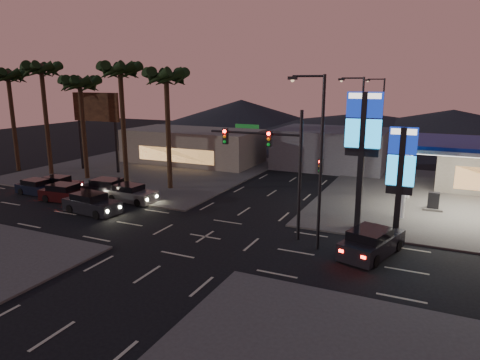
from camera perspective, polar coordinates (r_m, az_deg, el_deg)
The scene contains 28 objects.
ground at distance 27.46m, azimuth -4.68°, elevation -7.54°, with size 140.00×140.00×0.00m, color black.
corner_lot_ne at distance 39.64m, azimuth 28.70°, elevation -2.60°, with size 24.00×24.00×0.12m, color #47443F.
corner_lot_nw at distance 48.88m, azimuth -11.84°, elevation 1.41°, with size 24.00×24.00×0.12m, color #47443F.
pylon_sign_tall at distance 28.35m, azimuth 16.07°, elevation 5.97°, with size 2.20×0.35×9.00m.
pylon_sign_short at distance 27.35m, azimuth 20.68°, elevation 1.71°, with size 1.60×0.35×7.00m.
traffic_signal_mast at distance 26.31m, azimuth 4.42°, elevation 3.36°, with size 6.10×0.39×8.00m.
pedestal_signal at distance 30.94m, azimuth 10.62°, elevation 0.27°, with size 0.32×0.39×4.30m.
streetlight_near at distance 24.41m, azimuth 10.33°, elevation 3.60°, with size 2.14×0.25×10.00m.
streetlight_mid at distance 37.03m, azimuth 15.48°, elevation 6.47°, with size 2.14×0.25×10.00m.
streetlight_far at distance 50.84m, azimuth 18.16°, elevation 7.93°, with size 2.14×0.25×10.00m.
palm_a at distance 38.58m, azimuth -9.79°, elevation 12.51°, with size 4.41×4.41×10.86m.
palm_b at distance 41.61m, azimuth -15.66°, elevation 12.99°, with size 4.41×4.41×11.46m.
palm_c at distance 44.99m, azimuth -20.53°, elevation 11.23°, with size 4.41×4.41×10.26m.
palm_d at distance 48.65m, azimuth -24.92°, elevation 12.43°, with size 4.41×4.41×11.66m.
palm_e at distance 52.53m, azimuth -28.49°, elevation 11.43°, with size 4.41×4.41×11.06m.
billboard at distance 48.65m, azimuth -18.63°, elevation 8.43°, with size 6.00×0.30×8.50m.
building_far_west at distance 52.35m, azimuth -6.27°, elevation 4.52°, with size 16.00×8.00×4.00m, color #726B5B.
building_far_mid at distance 50.08m, azimuth 12.14°, elevation 4.16°, with size 12.00×9.00×4.40m, color #4C4C51.
hill_left at distance 90.83m, azimuth 0.17°, elevation 8.77°, with size 40.00×40.00×6.00m, color black.
hill_right at distance 82.68m, azimuth 26.45°, elevation 6.67°, with size 50.00×50.00×5.00m, color black.
hill_center at distance 83.67m, azimuth 16.06°, elevation 7.23°, with size 60.00×60.00×4.00m, color black.
car_lane_a_front at distance 33.89m, azimuth -19.19°, elevation -3.02°, with size 4.72×2.28×1.50m.
car_lane_a_mid at distance 37.91m, azimuth -22.25°, elevation -1.67°, with size 4.48×2.09×1.43m.
car_lane_a_rear at distance 41.29m, azimuth -25.40°, elevation -0.91°, with size 4.03×1.76×1.30m.
car_lane_b_front at distance 36.10m, azimuth -14.32°, elevation -1.80°, with size 4.46×2.09×1.42m.
car_lane_b_mid at distance 38.02m, azimuth -17.01°, elevation -1.13°, with size 4.89×2.36×1.55m.
car_lane_b_rear at distance 41.77m, azimuth -22.97°, elevation -0.52°, with size 4.19×2.12×1.32m.
suv_station at distance 25.50m, azimuth 17.10°, elevation -7.98°, with size 3.27×5.06×1.57m.
Camera 1 is at (12.77, -22.34, 9.58)m, focal length 32.00 mm.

